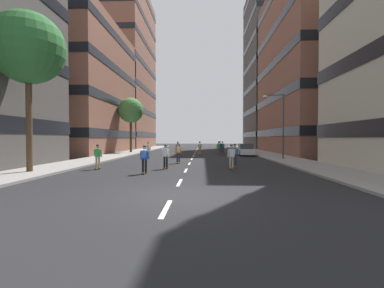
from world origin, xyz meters
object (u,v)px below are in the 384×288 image
object	(u,v)px
skater_0	(235,154)
skater_4	(220,146)
parked_car_near	(245,150)
skater_7	(219,147)
street_tree_mid	(131,111)
skater_5	(178,148)
skater_10	(166,155)
street_tree_near	(28,48)
skater_2	(231,156)
skater_1	(148,149)
skater_9	(98,155)
skater_6	(200,147)
skater_11	(144,157)
streetlamp_right	(280,119)
skater_8	(223,147)
skater_3	(178,152)

from	to	relation	value
skater_0	skater_4	distance (m)	20.37
parked_car_near	skater_7	size ratio (longest dim) A/B	2.47
street_tree_mid	skater_5	distance (m)	11.33
skater_5	skater_10	bearing A→B (deg)	-88.19
street_tree_near	skater_2	bearing A→B (deg)	11.90
street_tree_near	skater_1	bearing A→B (deg)	71.47
street_tree_mid	skater_9	bearing A→B (deg)	-81.09
skater_1	skater_6	xyz separation A→B (m)	(5.74, 6.29, 0.03)
parked_car_near	skater_4	size ratio (longest dim) A/B	2.47
street_tree_mid	skater_2	xyz separation A→B (m)	(12.78, -21.08, -5.35)
skater_5	skater_11	bearing A→B (deg)	-91.67
street_tree_mid	skater_2	world-z (taller)	street_tree_mid
skater_5	skater_11	size ratio (longest dim) A/B	1.00
skater_4	skater_9	distance (m)	24.58
streetlamp_right	skater_10	size ratio (longest dim) A/B	3.65
street_tree_near	skater_8	world-z (taller)	street_tree_near
skater_3	parked_car_near	bearing A→B (deg)	55.35
skater_2	skater_7	bearing A→B (deg)	89.66
skater_8	street_tree_mid	bearing A→B (deg)	172.55
skater_3	skater_7	world-z (taller)	same
skater_2	skater_5	size ratio (longest dim) A/B	1.00
street_tree_near	skater_9	world-z (taller)	street_tree_near
skater_1	skater_9	distance (m)	11.47
streetlamp_right	skater_7	size ratio (longest dim) A/B	3.65
skater_3	skater_7	xyz separation A→B (m)	(4.27, 12.22, -0.03)
skater_11	skater_0	bearing A→B (deg)	35.47
parked_car_near	street_tree_near	xyz separation A→B (m)	(-16.18, -18.22, 7.03)
skater_10	streetlamp_right	bearing A→B (deg)	38.78
skater_2	streetlamp_right	bearing A→B (deg)	56.00
street_tree_near	skater_7	xyz separation A→B (m)	(12.88, 19.49, -6.75)
skater_3	skater_8	bearing A→B (deg)	71.37
skater_2	skater_3	distance (m)	6.19
skater_4	skater_6	size ratio (longest dim) A/B	1.00
streetlamp_right	skater_7	xyz separation A→B (m)	(-5.61, 8.32, -3.15)
skater_0	skater_8	xyz separation A→B (m)	(0.35, 17.50, 0.00)
skater_7	skater_8	bearing A→B (deg)	74.43
street_tree_mid	streetlamp_right	world-z (taller)	street_tree_mid
skater_2	skater_6	bearing A→B (deg)	97.86
skater_1	skater_7	size ratio (longest dim) A/B	1.00
parked_car_near	street_tree_near	world-z (taller)	street_tree_near
street_tree_near	skater_8	xyz separation A→B (m)	(13.58, 22.00, -6.72)
skater_0	skater_10	xyz separation A→B (m)	(-5.11, -1.67, -0.03)
street_tree_mid	skater_3	world-z (taller)	street_tree_mid
skater_10	skater_11	xyz separation A→B (m)	(-0.96, -2.65, 0.03)
street_tree_near	parked_car_near	bearing A→B (deg)	48.39
skater_3	skater_5	size ratio (longest dim) A/B	1.00
skater_0	skater_9	bearing A→B (deg)	-168.21
streetlamp_right	skater_0	world-z (taller)	streetlamp_right
skater_0	skater_6	distance (m)	15.88
skater_4	skater_7	size ratio (longest dim) A/B	1.00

